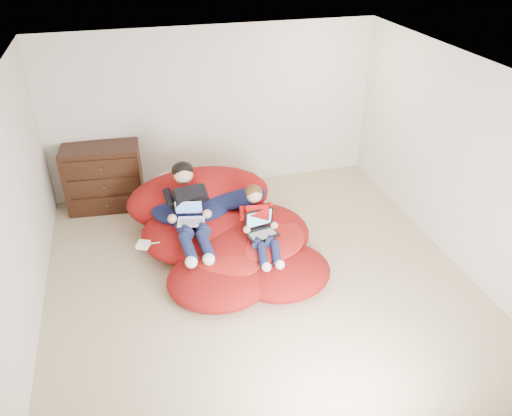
# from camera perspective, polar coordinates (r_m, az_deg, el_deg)

# --- Properties ---
(room_shell) EXTENTS (5.10, 5.10, 2.77)m
(room_shell) POSITION_cam_1_polar(r_m,az_deg,el_deg) (6.05, 0.19, -6.13)
(room_shell) COLOR tan
(room_shell) RESTS_ON ground
(dresser) EXTENTS (1.13, 0.65, 0.98)m
(dresser) POSITION_cam_1_polar(r_m,az_deg,el_deg) (7.66, -17.00, 3.34)
(dresser) COLOR black
(dresser) RESTS_ON ground
(beanbag_pile) EXTENTS (2.32, 2.52, 0.92)m
(beanbag_pile) POSITION_cam_1_polar(r_m,az_deg,el_deg) (6.52, -3.64, -2.71)
(beanbag_pile) COLOR #9F1212
(beanbag_pile) RESTS_ON ground
(cream_pillow) EXTENTS (0.47, 0.30, 0.30)m
(cream_pillow) POSITION_cam_1_polar(r_m,az_deg,el_deg) (7.02, -9.77, 2.90)
(cream_pillow) COLOR beige
(cream_pillow) RESTS_ON beanbag_pile
(older_boy) EXTENTS (0.42, 1.27, 0.82)m
(older_boy) POSITION_cam_1_polar(r_m,az_deg,el_deg) (6.22, -7.73, 0.21)
(older_boy) COLOR black
(older_boy) RESTS_ON beanbag_pile
(younger_boy) EXTENTS (0.34, 1.01, 0.65)m
(younger_boy) POSITION_cam_1_polar(r_m,az_deg,el_deg) (6.07, 0.40, -1.51)
(younger_boy) COLOR red
(younger_boy) RESTS_ON beanbag_pile
(laptop_white) EXTENTS (0.37, 0.39, 0.23)m
(laptop_white) POSITION_cam_1_polar(r_m,az_deg,el_deg) (6.18, -7.55, -0.83)
(laptop_white) COLOR white
(laptop_white) RESTS_ON older_boy
(laptop_black) EXTENTS (0.41, 0.35, 0.27)m
(laptop_black) POSITION_cam_1_polar(r_m,az_deg,el_deg) (6.04, 0.57, -2.17)
(laptop_black) COLOR black
(laptop_black) RESTS_ON younger_boy
(power_adapter) EXTENTS (0.19, 0.19, 0.05)m
(power_adapter) POSITION_cam_1_polar(r_m,az_deg,el_deg) (6.14, -12.77, -4.12)
(power_adapter) COLOR white
(power_adapter) RESTS_ON beanbag_pile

